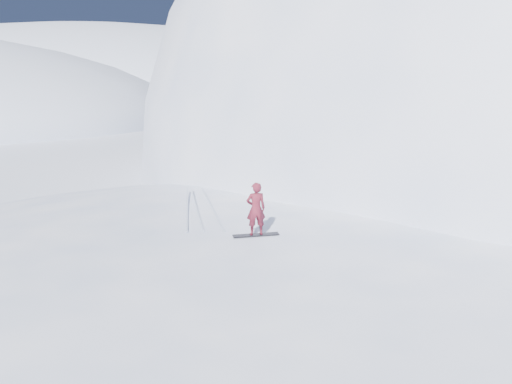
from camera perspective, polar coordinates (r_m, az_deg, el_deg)
ground at (r=14.34m, az=-2.05°, el=-16.61°), size 400.00×400.00×0.00m
near_ridge at (r=16.99m, az=1.78°, el=-11.50°), size 36.00×28.00×4.80m
peak_shoulder at (r=34.49m, az=16.10°, el=1.06°), size 28.00×24.00×18.00m
far_ridge_c at (r=129.11m, az=-18.41°, el=9.82°), size 140.00×90.00×36.00m
wind_bumps at (r=16.23m, az=-3.78°, el=-12.80°), size 16.00×14.40×1.00m
snowboard at (r=15.10m, az=-0.01°, el=-4.92°), size 1.43×0.55×0.02m
snowboarder at (r=14.86m, az=-0.01°, el=-1.93°), size 0.65×0.50×1.61m
board_tracks at (r=18.36m, az=-6.61°, el=-1.59°), size 2.03×5.95×0.04m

